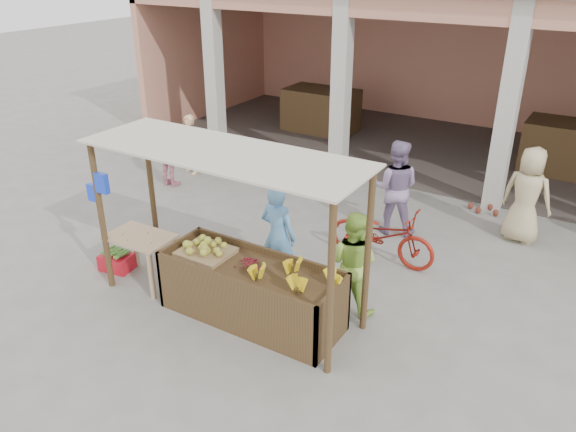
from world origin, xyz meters
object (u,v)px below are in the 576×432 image
Objects in this scene: vendor_green at (353,260)px; motorcycle at (382,234)px; side_table at (141,244)px; red_crate at (117,262)px; fruit_stall at (251,293)px; vendor_blue at (278,233)px.

vendor_green reaches higher than motorcycle.
side_table is 2.03× the size of red_crate.
side_table reaches higher than fruit_stall.
fruit_stall is 1.36× the size of motorcycle.
vendor_blue reaches higher than red_crate.
fruit_stall is 2.66m from red_crate.
vendor_blue is 1.26m from vendor_green.
vendor_green reaches higher than fruit_stall.
fruit_stall is 1.09m from vendor_blue.
vendor_blue is 1.90m from motorcycle.
side_table is at bearing -177.21° from fruit_stall.
fruit_stall is 2.00m from side_table.
red_crate is at bearing 24.84° from vendor_blue.
fruit_stall is at bearing 102.23° from vendor_blue.
red_crate is 0.28× the size of vendor_blue.
vendor_green is 0.85× the size of motorcycle.
fruit_stall is at bearing -7.50° from red_crate.
red_crate is at bearing 125.25° from motorcycle.
vendor_blue is at bearing 0.27° from vendor_green.
vendor_blue reaches higher than motorcycle.
fruit_stall is 2.53× the size of side_table.
red_crate is 0.31× the size of vendor_green.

